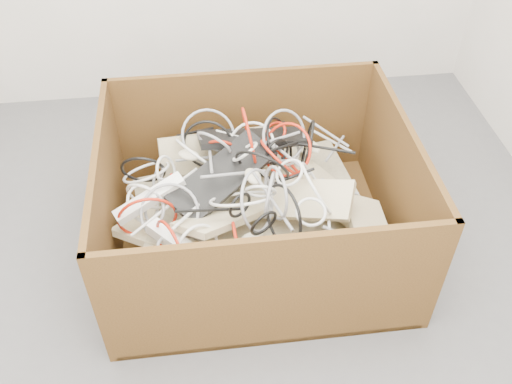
{
  "coord_description": "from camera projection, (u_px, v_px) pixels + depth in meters",
  "views": [
    {
      "loc": [
        -0.09,
        -1.41,
        1.88
      ],
      "look_at": [
        0.12,
        0.26,
        0.3
      ],
      "focal_mm": 39.99,
      "sensor_mm": 36.0,
      "label": 1
    }
  ],
  "objects": [
    {
      "name": "cable_tangle",
      "position": [
        234.0,
        177.0,
        2.23
      ],
      "size": [
        1.05,
        0.83,
        0.46
      ],
      "color": "black",
      "rests_on": "keyboard_pile"
    },
    {
      "name": "keyboard_pile",
      "position": [
        254.0,
        199.0,
        2.3
      ],
      "size": [
        1.13,
        0.88,
        0.37
      ],
      "color": "beige",
      "rests_on": "cardboard_box"
    },
    {
      "name": "mice_scatter",
      "position": [
        234.0,
        181.0,
        2.26
      ],
      "size": [
        0.74,
        0.55,
        0.19
      ],
      "color": "beige",
      "rests_on": "keyboard_pile"
    },
    {
      "name": "vga_plug",
      "position": [
        338.0,
        194.0,
        2.24
      ],
      "size": [
        0.05,
        0.05,
        0.03
      ],
      "primitive_type": "cube",
      "rotation": [
        0.09,
        0.14,
        -0.16
      ],
      "color": "#0B39AD",
      "rests_on": "keyboard_pile"
    },
    {
      "name": "cardboard_box",
      "position": [
        253.0,
        222.0,
        2.39
      ],
      "size": [
        1.2,
        1.0,
        0.59
      ],
      "color": "#3A260E",
      "rests_on": "ground"
    },
    {
      "name": "power_strip_right",
      "position": [
        181.0,
        246.0,
        2.05
      ],
      "size": [
        0.26,
        0.24,
        0.1
      ],
      "primitive_type": "cube",
      "rotation": [
        -0.1,
        0.17,
        -0.74
      ],
      "color": "white",
      "rests_on": "keyboard_pile"
    },
    {
      "name": "ground",
      "position": [
        236.0,
        291.0,
        2.31
      ],
      "size": [
        3.0,
        3.0,
        0.0
      ],
      "primitive_type": "plane",
      "color": "#535255",
      "rests_on": "ground"
    },
    {
      "name": "power_strip_left",
      "position": [
        150.0,
        198.0,
        2.16
      ],
      "size": [
        0.29,
        0.17,
        0.12
      ],
      "primitive_type": "cube",
      "rotation": [
        0.14,
        -0.26,
        0.42
      ],
      "color": "white",
      "rests_on": "keyboard_pile"
    }
  ]
}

